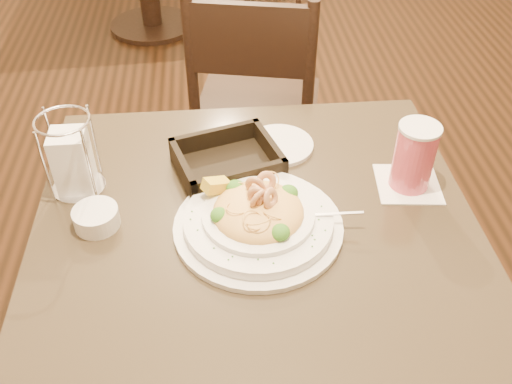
{
  "coord_description": "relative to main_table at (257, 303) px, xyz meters",
  "views": [
    {
      "loc": [
        -0.07,
        -0.81,
        1.55
      ],
      "look_at": [
        0.0,
        0.02,
        0.83
      ],
      "focal_mm": 40.0,
      "sensor_mm": 36.0,
      "label": 1
    }
  ],
  "objects": [
    {
      "name": "pasta_bowl",
      "position": [
        0.0,
        0.0,
        0.27
      ],
      "size": [
        0.38,
        0.34,
        0.11
      ],
      "rotation": [
        0.0,
        0.0,
        -0.23
      ],
      "color": "white",
      "rests_on": "main_table"
    },
    {
      "name": "main_table",
      "position": [
        0.0,
        0.0,
        0.0
      ],
      "size": [
        0.9,
        0.9,
        0.75
      ],
      "color": "black",
      "rests_on": "ground"
    },
    {
      "name": "bread_basket",
      "position": [
        -0.05,
        0.19,
        0.26
      ],
      "size": [
        0.26,
        0.23,
        0.06
      ],
      "rotation": [
        0.0,
        0.0,
        0.3
      ],
      "color": "black",
      "rests_on": "main_table"
    },
    {
      "name": "butter_ramekin",
      "position": [
        -0.32,
        0.04,
        0.26
      ],
      "size": [
        0.11,
        0.11,
        0.04
      ],
      "primitive_type": "cylinder",
      "rotation": [
        0.0,
        0.0,
        -0.18
      ],
      "color": "white",
      "rests_on": "main_table"
    },
    {
      "name": "napkin_caddy",
      "position": [
        -0.37,
        0.16,
        0.31
      ],
      "size": [
        0.11,
        0.11,
        0.18
      ],
      "rotation": [
        0.0,
        0.0,
        0.35
      ],
      "color": "silver",
      "rests_on": "main_table"
    },
    {
      "name": "drink_glass",
      "position": [
        0.34,
        0.11,
        0.31
      ],
      "size": [
        0.15,
        0.15,
        0.15
      ],
      "rotation": [
        0.0,
        0.0,
        -0.1
      ],
      "color": "white",
      "rests_on": "main_table"
    },
    {
      "name": "side_plate",
      "position": [
        0.08,
        0.27,
        0.24
      ],
      "size": [
        0.2,
        0.2,
        0.01
      ],
      "primitive_type": "cylinder",
      "rotation": [
        0.0,
        0.0,
        0.3
      ],
      "color": "white",
      "rests_on": "main_table"
    },
    {
      "name": "dining_chair_near",
      "position": [
        0.07,
        0.86,
        -0.01
      ],
      "size": [
        0.5,
        0.5,
        0.93
      ],
      "rotation": [
        0.0,
        0.0,
        2.93
      ],
      "color": "black",
      "rests_on": "ground"
    }
  ]
}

